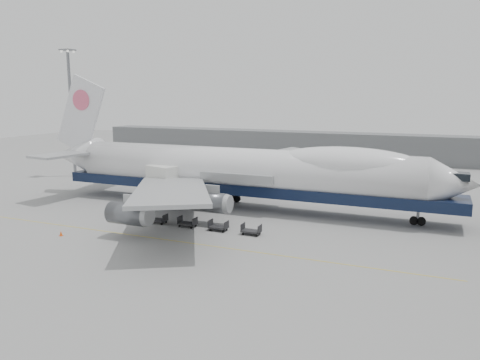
% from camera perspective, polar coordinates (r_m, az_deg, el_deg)
% --- Properties ---
extents(ground, '(260.00, 260.00, 0.00)m').
position_cam_1_polar(ground, '(59.50, -4.65, -5.84)').
color(ground, gray).
rests_on(ground, ground).
extents(apron_line, '(60.00, 0.15, 0.01)m').
position_cam_1_polar(apron_line, '(54.49, -7.58, -7.42)').
color(apron_line, gold).
rests_on(apron_line, ground).
extents(hangar, '(110.00, 8.00, 7.00)m').
position_cam_1_polar(hangar, '(126.70, 6.02, 4.37)').
color(hangar, slate).
rests_on(hangar, ground).
extents(floodlight_mast, '(2.40, 2.40, 25.43)m').
position_cam_1_polar(floodlight_mast, '(101.36, -19.90, 8.44)').
color(floodlight_mast, slate).
rests_on(floodlight_mast, ground).
extents(airliner, '(67.00, 55.30, 19.98)m').
position_cam_1_polar(airliner, '(68.63, 0.39, 1.18)').
color(airliner, white).
rests_on(airliner, ground).
extents(catering_truck, '(5.56, 4.53, 6.11)m').
position_cam_1_polar(catering_truck, '(71.30, -9.41, -0.39)').
color(catering_truck, '#19214B').
rests_on(catering_truck, ground).
extents(traffic_cone, '(0.41, 0.41, 0.61)m').
position_cam_1_polar(traffic_cone, '(59.93, -20.99, -6.11)').
color(traffic_cone, '#ED500C').
rests_on(traffic_cone, ground).
extents(dolly_0, '(2.30, 1.35, 1.30)m').
position_cam_1_polar(dolly_0, '(64.60, -13.21, -4.30)').
color(dolly_0, '#2D2D30').
rests_on(dolly_0, ground).
extents(dolly_1, '(2.30, 1.35, 1.30)m').
position_cam_1_polar(dolly_1, '(62.18, -9.94, -4.74)').
color(dolly_1, '#2D2D30').
rests_on(dolly_1, ground).
extents(dolly_2, '(2.30, 1.35, 1.30)m').
position_cam_1_polar(dolly_2, '(59.99, -6.42, -5.21)').
color(dolly_2, '#2D2D30').
rests_on(dolly_2, ground).
extents(dolly_3, '(2.30, 1.35, 1.30)m').
position_cam_1_polar(dolly_3, '(58.05, -2.65, -5.69)').
color(dolly_3, '#2D2D30').
rests_on(dolly_3, ground).
extents(dolly_4, '(2.30, 1.35, 1.30)m').
position_cam_1_polar(dolly_4, '(56.37, 1.38, -6.17)').
color(dolly_4, '#2D2D30').
rests_on(dolly_4, ground).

